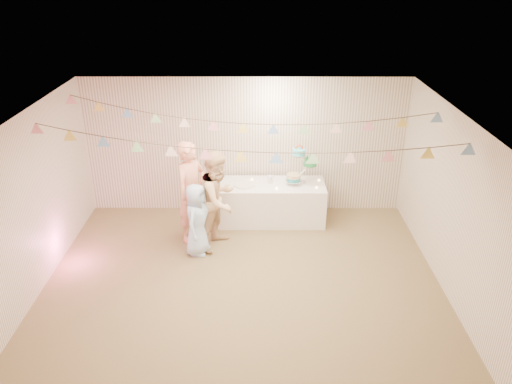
{
  "coord_description": "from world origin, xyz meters",
  "views": [
    {
      "loc": [
        0.22,
        -6.32,
        4.5
      ],
      "look_at": [
        0.2,
        0.8,
        1.15
      ],
      "focal_mm": 35.0,
      "sensor_mm": 36.0,
      "label": 1
    }
  ],
  "objects_px": {
    "person_adult_b": "(218,200)",
    "person_child": "(197,220)",
    "table": "(271,202)",
    "cake_stand": "(301,165)",
    "person_adult_a": "(192,192)"
  },
  "relations": [
    {
      "from": "person_adult_b",
      "to": "person_adult_a",
      "type": "bearing_deg",
      "value": 93.83
    },
    {
      "from": "cake_stand",
      "to": "person_adult_a",
      "type": "height_order",
      "value": "person_adult_a"
    },
    {
      "from": "cake_stand",
      "to": "person_adult_b",
      "type": "bearing_deg",
      "value": -147.28
    },
    {
      "from": "cake_stand",
      "to": "person_adult_a",
      "type": "bearing_deg",
      "value": -159.29
    },
    {
      "from": "person_child",
      "to": "cake_stand",
      "type": "bearing_deg",
      "value": -41.23
    },
    {
      "from": "cake_stand",
      "to": "person_adult_a",
      "type": "xyz_separation_m",
      "value": [
        -1.91,
        -0.72,
        -0.2
      ]
    },
    {
      "from": "person_adult_a",
      "to": "person_adult_b",
      "type": "relative_size",
      "value": 1.05
    },
    {
      "from": "cake_stand",
      "to": "person_child",
      "type": "distance_m",
      "value": 2.2
    },
    {
      "from": "person_adult_a",
      "to": "person_adult_b",
      "type": "height_order",
      "value": "person_adult_a"
    },
    {
      "from": "cake_stand",
      "to": "person_adult_b",
      "type": "height_order",
      "value": "person_adult_b"
    },
    {
      "from": "person_adult_b",
      "to": "person_child",
      "type": "relative_size",
      "value": 1.37
    },
    {
      "from": "table",
      "to": "person_adult_b",
      "type": "bearing_deg",
      "value": -135.54
    },
    {
      "from": "cake_stand",
      "to": "person_adult_a",
      "type": "distance_m",
      "value": 2.05
    },
    {
      "from": "person_adult_a",
      "to": "person_child",
      "type": "relative_size",
      "value": 1.44
    },
    {
      "from": "table",
      "to": "person_child",
      "type": "bearing_deg",
      "value": -137.29
    }
  ]
}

